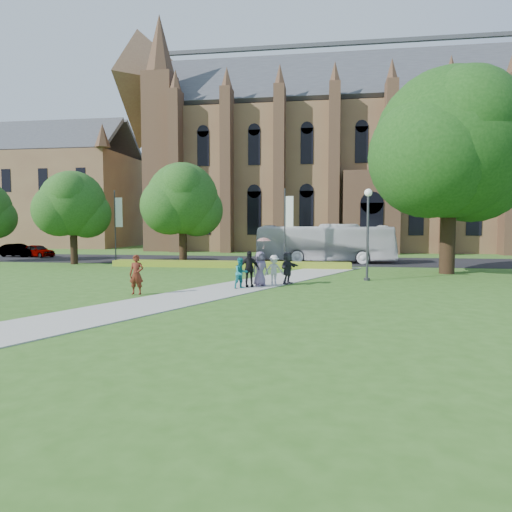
% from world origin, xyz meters
% --- Properties ---
extents(ground, '(160.00, 160.00, 0.00)m').
position_xyz_m(ground, '(0.00, 0.00, 0.00)').
color(ground, '#305B1B').
rests_on(ground, ground).
extents(road, '(160.00, 10.00, 0.02)m').
position_xyz_m(road, '(0.00, 20.00, 0.01)').
color(road, black).
rests_on(road, ground).
extents(footpath, '(15.58, 28.54, 0.04)m').
position_xyz_m(footpath, '(0.00, 1.00, 0.02)').
color(footpath, '#B2B2A8').
rests_on(footpath, ground).
extents(flower_hedge, '(18.00, 1.40, 0.45)m').
position_xyz_m(flower_hedge, '(-2.00, 13.20, 0.23)').
color(flower_hedge, gold).
rests_on(flower_hedge, ground).
extents(cathedral, '(52.60, 18.25, 28.00)m').
position_xyz_m(cathedral, '(10.00, 39.73, 12.98)').
color(cathedral, brown).
rests_on(cathedral, ground).
extents(building_west, '(22.00, 14.00, 18.30)m').
position_xyz_m(building_west, '(-34.00, 42.00, 9.21)').
color(building_west, brown).
rests_on(building_west, ground).
extents(streetlamp, '(0.44, 0.44, 5.24)m').
position_xyz_m(streetlamp, '(7.50, 6.50, 3.30)').
color(streetlamp, '#38383D').
rests_on(streetlamp, ground).
extents(large_tree, '(9.60, 9.60, 13.20)m').
position_xyz_m(large_tree, '(13.00, 11.00, 8.37)').
color(large_tree, '#332114').
rests_on(large_tree, ground).
extents(street_tree_0, '(5.20, 5.20, 7.50)m').
position_xyz_m(street_tree_0, '(-15.00, 14.00, 4.87)').
color(street_tree_0, '#332114').
rests_on(street_tree_0, ground).
extents(street_tree_1, '(5.60, 5.60, 8.05)m').
position_xyz_m(street_tree_1, '(-6.00, 14.50, 5.22)').
color(street_tree_1, '#332114').
rests_on(street_tree_1, ground).
extents(banner_pole_0, '(0.70, 0.10, 6.00)m').
position_xyz_m(banner_pole_0, '(2.11, 15.20, 3.39)').
color(banner_pole_0, '#38383D').
rests_on(banner_pole_0, ground).
extents(banner_pole_1, '(0.70, 0.10, 6.00)m').
position_xyz_m(banner_pole_1, '(-11.89, 15.20, 3.39)').
color(banner_pole_1, '#38383D').
rests_on(banner_pole_1, ground).
extents(tour_coach, '(11.74, 3.33, 3.23)m').
position_xyz_m(tour_coach, '(5.14, 18.67, 1.64)').
color(tour_coach, silver).
rests_on(tour_coach, road).
extents(car_0, '(3.90, 2.53, 1.24)m').
position_xyz_m(car_0, '(-22.63, 20.52, 0.64)').
color(car_0, gray).
rests_on(car_0, road).
extents(car_1, '(4.04, 1.83, 1.29)m').
position_xyz_m(car_1, '(-24.82, 20.61, 0.66)').
color(car_1, gray).
rests_on(car_1, road).
extents(pedestrian_0, '(0.69, 0.47, 1.82)m').
position_xyz_m(pedestrian_0, '(-3.38, -0.66, 0.95)').
color(pedestrian_0, '#572114').
rests_on(pedestrian_0, footpath).
extents(pedestrian_1, '(0.94, 0.92, 1.53)m').
position_xyz_m(pedestrian_1, '(0.96, 1.96, 0.80)').
color(pedestrian_1, '#197B80').
rests_on(pedestrian_1, footpath).
extents(pedestrian_2, '(1.16, 0.92, 1.57)m').
position_xyz_m(pedestrian_2, '(2.46, 3.49, 0.83)').
color(pedestrian_2, '#BDBDBD').
rests_on(pedestrian_2, footpath).
extents(pedestrian_3, '(1.16, 0.79, 1.84)m').
position_xyz_m(pedestrian_3, '(1.27, 2.55, 0.96)').
color(pedestrian_3, black).
rests_on(pedestrian_3, footpath).
extents(pedestrian_4, '(1.04, 0.99, 1.79)m').
position_xyz_m(pedestrian_4, '(1.79, 2.98, 0.94)').
color(pedestrian_4, slate).
rests_on(pedestrian_4, footpath).
extents(pedestrian_5, '(1.12, 1.67, 1.73)m').
position_xyz_m(pedestrian_5, '(3.13, 4.04, 0.91)').
color(pedestrian_5, '#25242C').
rests_on(pedestrian_5, footpath).
extents(parasol, '(0.89, 0.89, 0.62)m').
position_xyz_m(parasol, '(1.97, 3.08, 2.14)').
color(parasol, '#E09E9E').
rests_on(parasol, pedestrian_4).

